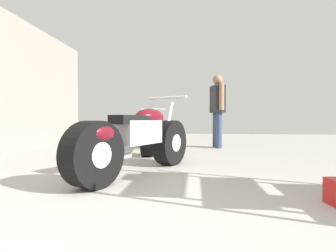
# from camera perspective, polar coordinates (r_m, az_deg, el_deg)

# --- Properties ---
(ground_plane) EXTENTS (15.71, 15.71, 0.00)m
(ground_plane) POSITION_cam_1_polar(r_m,az_deg,el_deg) (4.13, -2.10, -7.67)
(ground_plane) COLOR #A8A399
(motorcycle_maroon_cruiser) EXTENTS (1.09, 2.01, 0.98)m
(motorcycle_maroon_cruiser) POSITION_cam_1_polar(r_m,az_deg,el_deg) (3.02, -6.97, -3.22)
(motorcycle_maroon_cruiser) COLOR black
(motorcycle_maroon_cruiser) RESTS_ON ground_plane
(motorcycle_black_naked) EXTENTS (0.58, 1.95, 0.91)m
(motorcycle_black_naked) POSITION_cam_1_polar(r_m,az_deg,el_deg) (5.13, -3.90, -1.66)
(motorcycle_black_naked) COLOR black
(motorcycle_black_naked) RESTS_ON ground_plane
(mechanic_in_blue) EXTENTS (0.34, 0.69, 1.70)m
(mechanic_in_blue) POSITION_cam_1_polar(r_m,az_deg,el_deg) (6.04, 11.10, 4.32)
(mechanic_in_blue) COLOR #384766
(mechanic_in_blue) RESTS_ON ground_plane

